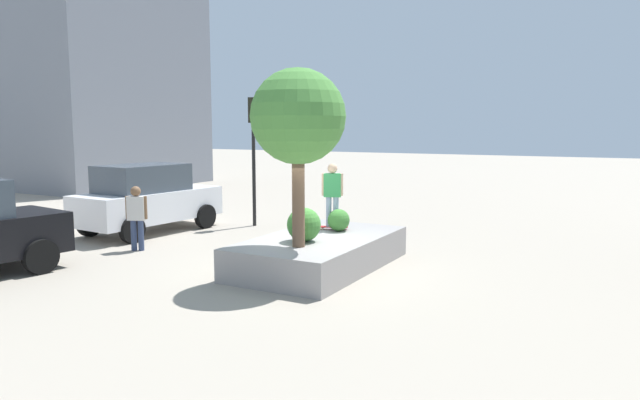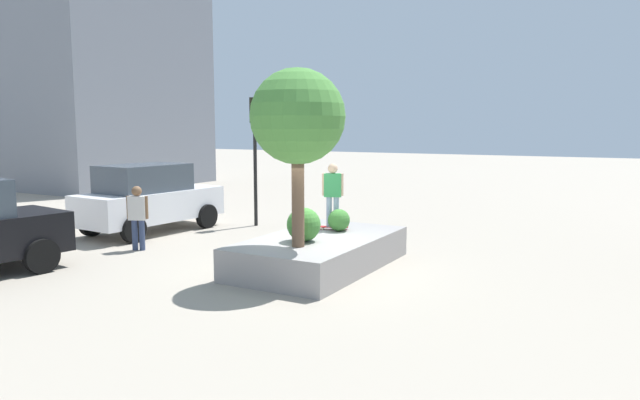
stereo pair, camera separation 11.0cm
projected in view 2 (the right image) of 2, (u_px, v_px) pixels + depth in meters
ground_plane at (309, 271)px, 13.64m from camera, size 120.00×120.00×0.00m
planter_ledge at (320, 252)px, 13.92m from camera, size 4.76×2.64×0.75m
plaza_tree at (298, 118)px, 12.41m from camera, size 2.08×2.08×3.90m
boxwood_shrub at (304, 225)px, 13.29m from camera, size 0.79×0.79×0.79m
hedge_clump at (339, 220)px, 14.64m from camera, size 0.56×0.56×0.56m
skateboard at (333, 227)px, 14.91m from camera, size 0.50×0.82×0.07m
skateboarder at (333, 190)px, 14.79m from camera, size 0.35×0.52×1.64m
police_car at (149, 198)px, 18.52m from camera, size 4.86×2.50×2.20m
traffic_light_corner at (255, 139)px, 19.54m from camera, size 0.37×0.34×4.37m
pedestrian_crossing at (138, 213)px, 15.79m from camera, size 0.39×0.56×1.78m
brick_midrise at (102, 45)px, 32.96m from camera, size 10.25×7.76×16.12m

